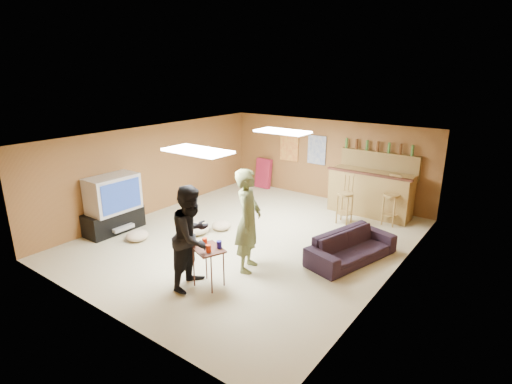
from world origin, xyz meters
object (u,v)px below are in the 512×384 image
Objects in this scene: bar_counter at (370,193)px; tray_table at (209,267)px; person_olive at (248,221)px; sofa at (352,247)px; person_black at (192,237)px; tv_body at (113,194)px.

tray_table is at bearing -100.04° from bar_counter.
person_olive reaches higher than bar_counter.
bar_counter is 1.06× the size of sofa.
person_black is 3.08m from sofa.
sofa is at bearing -47.86° from person_black.
person_black reaches higher than bar_counter.
sofa is (0.67, -2.61, -0.27)m from bar_counter.
person_olive is 2.11m from sofa.
person_olive is at bearing 6.50° from tv_body.
person_black is 2.54× the size of tray_table.
tv_body is at bearing 74.68° from person_olive.
tv_body is 0.62× the size of person_black.
person_olive is 1.07m from tray_table.
person_black is (-0.39, -1.00, -0.06)m from person_olive.
person_black is at bearing -102.33° from bar_counter.
bar_counter is 2.88× the size of tray_table.
sofa is 2.79m from tray_table.
sofa is at bearing -65.49° from person_olive.
bar_counter is 5.02m from tray_table.
tv_body is 0.58× the size of sofa.
tv_body is at bearing -133.00° from bar_counter.
person_black is 0.59m from tray_table.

